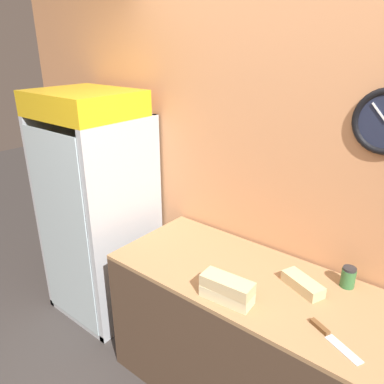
% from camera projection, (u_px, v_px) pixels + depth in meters
% --- Properties ---
extents(wall_back, '(5.20, 0.09, 2.70)m').
position_uv_depth(wall_back, '(293.00, 183.00, 2.25)').
color(wall_back, tan).
rests_on(wall_back, ground_plane).
extents(prep_counter, '(1.70, 0.73, 0.89)m').
position_uv_depth(prep_counter, '(249.00, 339.00, 2.29)').
color(prep_counter, '#4C3828').
rests_on(prep_counter, ground_plane).
extents(beverage_cooler, '(0.73, 0.69, 1.82)m').
position_uv_depth(beverage_cooler, '(102.00, 196.00, 2.96)').
color(beverage_cooler, '#B2B7BC').
rests_on(beverage_cooler, ground_plane).
extents(sandwich_stack_bottom, '(0.28, 0.13, 0.06)m').
position_uv_depth(sandwich_stack_bottom, '(227.00, 294.00, 1.94)').
color(sandwich_stack_bottom, beige).
rests_on(sandwich_stack_bottom, prep_counter).
extents(sandwich_stack_middle, '(0.28, 0.13, 0.06)m').
position_uv_depth(sandwich_stack_middle, '(227.00, 284.00, 1.92)').
color(sandwich_stack_middle, tan).
rests_on(sandwich_stack_middle, sandwich_stack_bottom).
extents(sandwich_flat_left, '(0.26, 0.18, 0.06)m').
position_uv_depth(sandwich_flat_left, '(303.00, 284.00, 2.03)').
color(sandwich_flat_left, tan).
rests_on(sandwich_flat_left, prep_counter).
extents(chefs_knife, '(0.28, 0.15, 0.02)m').
position_uv_depth(chefs_knife, '(328.00, 334.00, 1.71)').
color(chefs_knife, silver).
rests_on(chefs_knife, prep_counter).
extents(condiment_jar, '(0.08, 0.08, 0.12)m').
position_uv_depth(condiment_jar, '(348.00, 277.00, 2.04)').
color(condiment_jar, '#336B38').
rests_on(condiment_jar, prep_counter).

